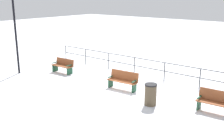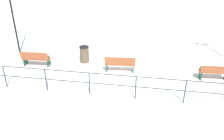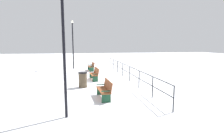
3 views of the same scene
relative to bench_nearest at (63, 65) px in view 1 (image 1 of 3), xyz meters
name	(u,v)px [view 1 (image 1 of 3)]	position (x,y,z in m)	size (l,w,h in m)	color
ground_plane	(123,89)	(0.13, 4.81, -0.45)	(80.00, 80.00, 0.00)	white
bench_nearest	(63,65)	(0.00, 0.00, 0.00)	(0.65, 1.51, 0.87)	brown
bench_second	(123,80)	(0.12, 4.80, 0.03)	(0.65, 1.68, 0.93)	brown
bench_third	(217,102)	(0.05, 9.61, 0.02)	(0.63, 1.62, 0.92)	brown
lamppost_near	(14,15)	(1.84, -2.03, 3.15)	(0.29, 0.91, 5.25)	black
waterfront_railing	(149,66)	(-2.37, 4.81, 0.30)	(0.05, 14.46, 1.11)	#26282D
trash_bin	(151,94)	(1.08, 7.05, 0.04)	(0.55, 0.55, 0.97)	brown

